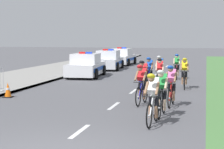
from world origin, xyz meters
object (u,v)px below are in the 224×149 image
cyclist_fourth (142,84)px  police_car_second (108,61)px  cyclist_second (162,92)px  cyclist_seventh (184,73)px  cyclist_third (171,85)px  cyclist_ninth (160,69)px  traffic_cone_near (8,90)px  cyclist_tenth (177,66)px  police_car_third (122,57)px  cyclist_fifth (143,77)px  police_car_nearest (86,66)px  cyclist_eighth (149,71)px  cyclist_lead (153,98)px  cyclist_sixth (160,73)px

cyclist_fourth → police_car_second: 15.95m
cyclist_second → cyclist_seventh: 7.05m
cyclist_third → police_car_second: bearing=112.2°
cyclist_third → cyclist_ninth: same height
police_car_second → traffic_cone_near: (-0.66, -14.76, -0.37)m
cyclist_third → cyclist_tenth: same height
cyclist_fourth → police_car_third: police_car_third is taller
cyclist_fifth → cyclist_ninth: same height
cyclist_fifth → cyclist_tenth: same height
police_car_nearest → police_car_third: same height
cyclist_second → cyclist_ninth: 8.90m
cyclist_fifth → police_car_third: size_ratio=0.39×
cyclist_fourth → police_car_second: police_car_second is taller
cyclist_eighth → traffic_cone_near: cyclist_eighth is taller
cyclist_fourth → police_car_third: size_ratio=0.39×
cyclist_second → police_car_nearest: (-6.07, 11.32, -0.11)m
cyclist_second → cyclist_lead: bearing=-95.2°
cyclist_second → cyclist_ninth: size_ratio=1.00×
cyclist_second → police_car_second: bearing=109.5°
cyclist_fourth → police_car_third: 20.77m
cyclist_eighth → police_car_nearest: size_ratio=0.38×
cyclist_tenth → police_car_third: (-5.72, 10.91, -0.11)m
police_car_nearest → cyclist_fourth: bearing=-61.2°
cyclist_lead → cyclist_seventh: same height
cyclist_seventh → cyclist_eighth: size_ratio=1.00×
cyclist_seventh → police_car_second: (-6.40, 10.14, -0.11)m
cyclist_second → cyclist_ninth: same height
cyclist_second → cyclist_tenth: (-0.35, 11.28, 0.00)m
cyclist_fourth → cyclist_eighth: size_ratio=1.00×
cyclist_ninth → traffic_cone_near: size_ratio=2.69×
cyclist_third → traffic_cone_near: (-6.86, 0.46, -0.48)m
cyclist_lead → cyclist_third: 3.22m
cyclist_lead → traffic_cone_near: (-6.62, 3.67, -0.48)m
cyclist_seventh → cyclist_ninth: same height
cyclist_sixth → police_car_nearest: size_ratio=0.38×
cyclist_seventh → cyclist_sixth: bearing=-154.6°
cyclist_tenth → police_car_nearest: police_car_nearest is taller
cyclist_lead → police_car_nearest: size_ratio=0.38×
cyclist_second → police_car_nearest: police_car_nearest is taller
cyclist_second → police_car_third: size_ratio=0.39×
cyclist_sixth → cyclist_seventh: size_ratio=1.00×
cyclist_fifth → cyclist_ninth: 4.23m
cyclist_lead → cyclist_tenth: size_ratio=1.00×
cyclist_third → police_car_third: size_ratio=0.39×
cyclist_ninth → cyclist_tenth: 2.56m
cyclist_eighth → police_car_second: bearing=115.1°
cyclist_seventh → cyclist_third: bearing=-92.2°
cyclist_lead → police_car_third: size_ratio=0.39×
police_car_third → cyclist_seventh: bearing=-67.1°
cyclist_seventh → police_car_third: bearing=112.9°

